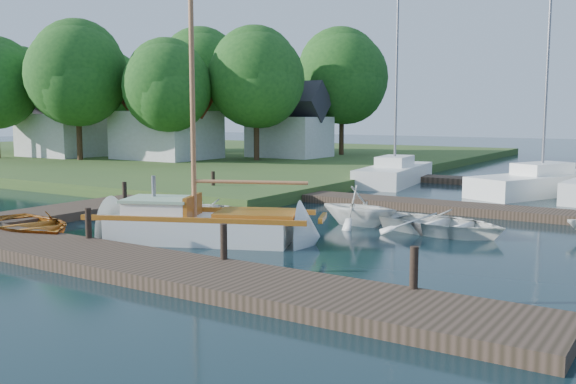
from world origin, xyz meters
The scene contains 27 objects.
ground centered at (0.00, 0.00, 0.00)m, with size 160.00×160.00×0.00m, color black.
near_dock centered at (0.00, -6.00, 0.15)m, with size 18.00×2.20×0.30m, color #33281C.
left_dock centered at (-8.00, 2.00, 0.15)m, with size 2.20×18.00×0.30m, color #33281C.
far_dock centered at (2.00, 6.50, 0.15)m, with size 14.00×1.60×0.30m, color #33281C.
shore centered at (-28.00, 22.00, 0.25)m, with size 50.00×40.00×0.50m, color #385525.
mooring_post_1 centered at (-3.00, -5.00, 0.70)m, with size 0.16×0.16×0.80m, color black.
mooring_post_2 centered at (1.50, -5.00, 0.70)m, with size 0.16×0.16×0.80m, color black.
mooring_post_3 centered at (6.00, -5.00, 0.70)m, with size 0.16×0.16×0.80m, color black.
mooring_post_4 centered at (-7.00, 0.00, 0.70)m, with size 0.16×0.16×0.80m, color black.
mooring_post_5 centered at (-7.00, 5.00, 0.70)m, with size 0.16×0.16×0.80m, color black.
sailboat centered at (-1.10, -2.46, 0.34)m, with size 7.34×4.61×9.83m.
dinghy centered at (-5.96, -4.67, 0.41)m, with size 2.79×3.91×0.81m, color #964918.
tender_a centered at (-3.46, 0.49, 0.37)m, with size 2.58×3.62×0.75m, color white.
tender_b centered at (1.32, 2.11, 0.68)m, with size 2.24×2.60×1.37m, color white.
tender_c centered at (4.06, 2.13, 0.40)m, with size 2.76×3.87×0.80m, color white.
marina_boat_0 centered at (-2.60, 14.06, 0.59)m, with size 3.12×7.38×11.96m.
marina_boat_2 centered at (4.61, 13.44, 0.58)m, with size 5.17×7.82×12.03m.
house_a centered at (-20.00, 16.00, 2.96)m, with size 6.30×5.00×6.29m.
house_b centered at (-28.00, 14.00, 2.77)m, with size 5.77×4.50×5.79m.
house_c centered at (-14.00, 22.00, 2.58)m, with size 5.25×4.00×5.28m.
tree_1 centered at (-24.00, 12.05, 6.09)m, with size 6.70×6.70×9.20m.
tree_2 centered at (-18.00, 14.05, 5.25)m, with size 5.83×5.75×7.82m.
tree_3 centered at (-14.00, 18.05, 5.81)m, with size 6.41×6.38×8.74m.
tree_4 centered at (-22.00, 22.05, 6.37)m, with size 7.01×7.01×9.66m.
tree_5 centered at (-30.00, 20.05, 5.42)m, with size 6.00×5.94×8.10m.
tree_6 centered at (-36.00, 16.05, 5.64)m, with size 6.24×6.20×8.46m.
tree_7 centered at (-12.00, 26.05, 6.20)m, with size 6.83×6.83×9.38m.
Camera 1 is at (10.33, -16.08, 3.55)m, focal length 40.00 mm.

